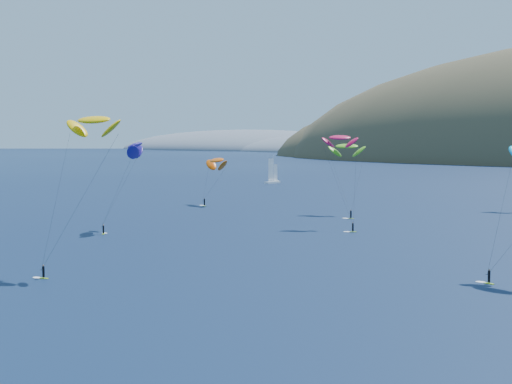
{
  "coord_description": "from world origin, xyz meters",
  "views": [
    {
      "loc": [
        69.27,
        -27.86,
        19.5
      ],
      "look_at": [
        -3.71,
        80.0,
        9.0
      ],
      "focal_mm": 50.0,
      "sensor_mm": 36.0,
      "label": 1
    }
  ],
  "objects": [
    {
      "name": "kitesurfer_2",
      "position": [
        -6.48,
        43.07,
        21.55
      ],
      "size": [
        8.7,
        11.24,
        23.84
      ],
      "rotation": [
        0.0,
        0.0,
        0.24
      ],
      "color": "#90C616",
      "rests_on": "ground"
    },
    {
      "name": "sailboat",
      "position": [
        -84.73,
        211.5,
        0.94
      ],
      "size": [
        9.19,
        7.93,
        11.35
      ],
      "rotation": [
        0.0,
        0.0,
        -0.09
      ],
      "color": "white",
      "rests_on": "ground"
    },
    {
      "name": "kitesurfer_1",
      "position": [
        -51.21,
        130.63,
        12.37
      ],
      "size": [
        10.21,
        10.2,
        14.98
      ],
      "rotation": [
        0.0,
        0.0,
        -0.41
      ],
      "color": "#90C616",
      "rests_on": "ground"
    },
    {
      "name": "kitesurfer_10",
      "position": [
        -33.13,
        79.24,
        17.31
      ],
      "size": [
        8.74,
        14.71,
        19.87
      ],
      "rotation": [
        0.0,
        0.0,
        -0.95
      ],
      "color": "#90C616",
      "rests_on": "ground"
    },
    {
      "name": "headland",
      "position": [
        -445.26,
        750.08,
        -3.36
      ],
      "size": [
        460.0,
        250.0,
        60.0
      ],
      "color": "slate",
      "rests_on": "ground"
    },
    {
      "name": "kitesurfer_3",
      "position": [
        -10.9,
        130.74,
        16.61
      ],
      "size": [
        11.85,
        14.02,
        19.06
      ],
      "rotation": [
        0.0,
        0.0,
        0.38
      ],
      "color": "#90C616",
      "rests_on": "ground"
    },
    {
      "name": "kitesurfer_9",
      "position": [
        -0.57,
        107.05,
        18.82
      ],
      "size": [
        11.2,
        10.51,
        20.88
      ],
      "rotation": [
        0.0,
        0.0,
        0.54
      ],
      "color": "#90C616",
      "rests_on": "ground"
    }
  ]
}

